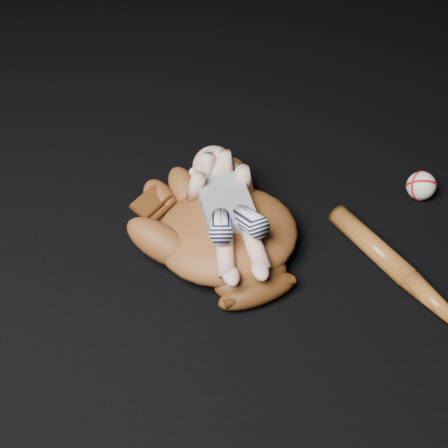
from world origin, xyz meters
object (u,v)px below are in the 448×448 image
object	(u,v)px
baseball_glove	(227,228)
newborn_baby	(229,209)
baseball	(421,186)
baseball_bat	(418,287)

from	to	relation	value
baseball_glove	newborn_baby	bearing A→B (deg)	-18.05
newborn_baby	baseball	bearing A→B (deg)	8.11
baseball_glove	newborn_baby	size ratio (longest dim) A/B	1.21
newborn_baby	baseball	xyz separation A→B (m)	(0.46, 0.12, -0.09)
baseball_glove	baseball	size ratio (longest dim) A/B	6.32
baseball_glove	baseball_bat	xyz separation A→B (m)	(0.36, -0.16, -0.04)
newborn_baby	baseball_bat	bearing A→B (deg)	-30.92
baseball_glove	baseball	distance (m)	0.48
baseball	newborn_baby	bearing A→B (deg)	-165.56
baseball_bat	baseball_glove	bearing A→B (deg)	155.64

